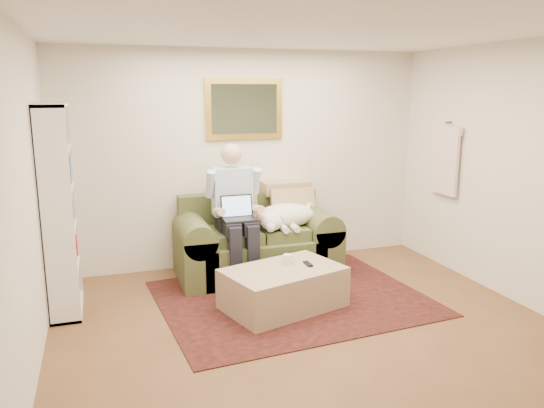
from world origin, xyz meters
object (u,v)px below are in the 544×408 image
sleeping_dog (286,216)px  coffee_mug (287,259)px  laptop (238,213)px  bookshelf (59,210)px  sofa (256,248)px  ottoman (283,288)px  seated_man (237,215)px

sleeping_dog → coffee_mug: size_ratio=7.55×
laptop → bookshelf: size_ratio=0.18×
sleeping_dog → laptop: bearing=-166.4°
sofa → coffee_mug: sofa is taller
coffee_mug → ottoman: bearing=-125.9°
sofa → bookshelf: size_ratio=0.92×
sofa → coffee_mug: (0.05, -0.93, 0.14)m
sofa → seated_man: seated_man is taller
sleeping_dog → bookshelf: bearing=-172.6°
sofa → ottoman: 1.05m
laptop → seated_man: bearing=90.0°
sofa → bookshelf: bookshelf is taller
seated_man → sleeping_dog: (0.60, 0.08, -0.07)m
seated_man → sleeping_dog: size_ratio=2.04×
seated_man → ottoman: size_ratio=1.37×
laptop → ottoman: bearing=-73.4°
ottoman → coffee_mug: 0.29m
sofa → laptop: 0.61m
sleeping_dog → ottoman: 1.13m
laptop → ottoman: (0.24, -0.81, -0.60)m
seated_man → bookshelf: size_ratio=0.77×
laptop → sleeping_dog: 0.63m
coffee_mug → bookshelf: size_ratio=0.05×
laptop → coffee_mug: (0.32, -0.69, -0.35)m
sofa → seated_man: 0.56m
sofa → sleeping_dog: sofa is taller
seated_man → sleeping_dog: bearing=7.1°
coffee_mug → bookshelf: 2.25m
sofa → sleeping_dog: bearing=-15.7°
sleeping_dog → ottoman: sleeping_dog is taller
sofa → sleeping_dog: (0.33, -0.09, 0.38)m
seated_man → laptop: size_ratio=4.33×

